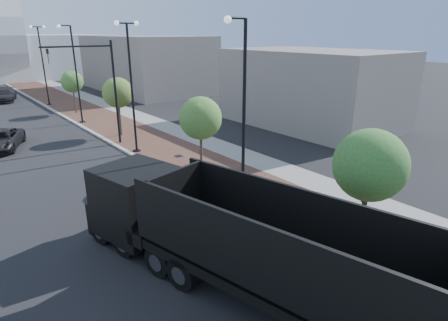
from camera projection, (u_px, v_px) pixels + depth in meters
sidewalk at (90, 110)px, 42.73m from camera, size 7.00×140.00×0.12m
concrete_strip at (113, 107)px, 44.32m from camera, size 2.40×140.00×0.13m
curb at (59, 113)px, 40.67m from camera, size 0.30×140.00×0.14m
dump_truck at (194, 231)px, 13.67m from camera, size 5.76×14.11×3.80m
white_sedan at (206, 228)px, 15.55m from camera, size 3.09×4.80×1.49m
dark_car_mid at (1, 140)px, 28.35m from camera, size 4.31×5.76×1.45m
dark_car_far at (5, 95)px, 47.99m from camera, size 3.62×5.76×1.56m
pedestrian at (366, 190)px, 18.77m from camera, size 0.74×0.51×1.96m
streetlight_1 at (242, 127)px, 17.40m from camera, size 1.44×0.56×9.21m
streetlight_2 at (132, 88)px, 26.17m from camera, size 1.72×0.56×9.28m
streetlight_3 at (76, 79)px, 35.12m from camera, size 1.44×0.56×9.21m
streetlight_4 at (43, 65)px, 43.89m from camera, size 1.72×0.56×9.28m
traffic_mast at (103, 82)px, 27.80m from camera, size 5.09×0.20×8.00m
tree_0 at (370, 165)px, 13.82m from camera, size 2.76×2.76×5.25m
tree_1 at (201, 118)px, 22.00m from camera, size 2.58×2.56×5.00m
tree_2 at (118, 93)px, 30.84m from camera, size 2.56×2.54×5.04m
tree_3 at (73, 82)px, 39.79m from camera, size 2.35×2.30×4.65m
commercial_block_ne at (146, 64)px, 56.18m from camera, size 12.00×22.00×8.00m
commercial_block_e at (311, 88)px, 35.36m from camera, size 10.00×16.00×7.00m
utility_cover_0 at (445, 280)px, 13.26m from camera, size 0.50×0.50×0.02m
utility_cover_1 at (296, 211)px, 18.43m from camera, size 0.50×0.50×0.02m
utility_cover_2 at (179, 156)px, 26.55m from camera, size 0.50×0.50×0.02m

